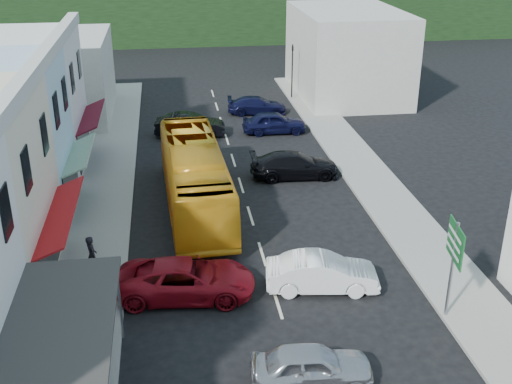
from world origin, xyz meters
name	(u,v)px	position (x,y,z in m)	size (l,w,h in m)	color
ground	(277,303)	(0.00, 0.00, 0.00)	(120.00, 120.00, 0.00)	black
sidewalk_left	(103,207)	(-7.50, 10.00, 0.07)	(3.00, 52.00, 0.15)	gray
sidewalk_right	(380,190)	(7.50, 10.00, 0.07)	(3.00, 52.00, 0.15)	gray
distant_block_left	(54,77)	(-12.00, 27.00, 3.00)	(8.00, 10.00, 6.00)	#B7B2A8
distant_block_right	(347,53)	(11.00, 30.00, 3.50)	(8.00, 12.00, 7.00)	#B7B2A8
bus	(195,180)	(-2.69, 9.46, 1.55)	(2.50, 11.60, 3.10)	#EFA51B
car_silver	(312,365)	(0.30, -4.74, 0.70)	(1.80, 4.40, 1.40)	#B6B6BC
car_white	(322,274)	(1.97, 0.78, 0.70)	(1.80, 4.40, 1.40)	white
car_red	(187,281)	(-3.51, 1.06, 0.70)	(1.90, 4.60, 1.40)	maroon
car_black_near	(295,166)	(3.24, 12.78, 0.70)	(1.84, 4.50, 1.40)	black
car_navy_mid	(274,123)	(3.41, 20.91, 0.70)	(1.80, 4.40, 1.40)	black
car_black_far	(190,126)	(-2.42, 21.09, 0.70)	(1.80, 4.40, 1.40)	black
car_navy_far	(257,105)	(2.90, 25.66, 0.70)	(1.84, 4.50, 1.40)	black
pedestrian_left	(92,256)	(-7.36, 3.05, 1.00)	(0.60, 0.40, 1.70)	black
direction_sign	(451,272)	(6.18, -1.86, 2.02)	(0.47, 1.83, 4.05)	#135723
traffic_signal	(292,72)	(6.30, 29.32, 2.23)	(0.47, 0.90, 4.46)	black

